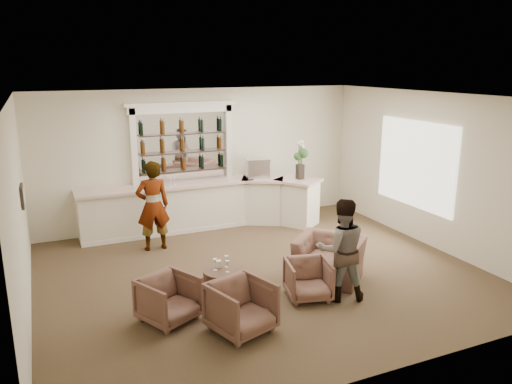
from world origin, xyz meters
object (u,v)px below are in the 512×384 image
Objects in this scene: armchair_left at (169,299)px; flower_vase at (300,157)px; guest at (341,250)px; bar_counter at (203,206)px; cocktail_table at (223,284)px; armchair_far at (329,258)px; sommelier at (153,206)px; armchair_center at (241,307)px; armchair_right at (308,279)px; espresso_machine at (257,168)px.

flower_vase is at bearing 13.01° from armchair_left.
bar_counter is at bearing -59.10° from guest.
cocktail_table is at bearing -5.46° from guest.
armchair_far is at bearing -71.48° from bar_counter.
sommelier is 3.87m from armchair_far.
armchair_left is at bearing 122.59° from armchair_center.
sommelier is 3.75m from flower_vase.
guest is (0.96, -4.45, 0.30)m from bar_counter.
armchair_right reaches higher than cocktail_table.
armchair_left is at bearing -125.82° from armchair_far.
flower_vase is (3.67, 0.30, 0.71)m from sommelier.
bar_counter is at bearing 109.87° from armchair_right.
flower_vase is (1.32, 3.86, 0.80)m from guest.
bar_counter is 1.61m from espresso_machine.
flower_vase reaches higher than armchair_center.
guest is at bearing -24.20° from cocktail_table.
armchair_center is at bearing -66.30° from armchair_left.
bar_counter is 2.60m from flower_vase.
sommelier is 2.62× the size of armchair_right.
sommelier reaches higher than cocktail_table.
armchair_far reaches higher than armchair_left.
armchair_center is 1.16× the size of armchair_right.
guest is (1.80, -0.81, 0.62)m from cocktail_table.
guest is 2.37× the size of armchair_right.
cocktail_table is 0.38× the size of guest.
armchair_far is at bearing -0.94° from cocktail_table.
espresso_machine is at bearing -0.81° from bar_counter.
espresso_machine is at bearing -162.47° from sommelier.
flower_vase is (1.81, 3.64, 1.34)m from armchair_right.
armchair_far is (2.62, -2.78, -0.58)m from sommelier.
guest reaches higher than espresso_machine.
armchair_left is 5.56m from flower_vase.
sommelier is 2.26× the size of armchair_center.
espresso_machine is 1.10m from flower_vase.
espresso_machine is (0.92, 4.22, 1.04)m from armchair_right.
bar_counter reaches higher than armchair_right.
bar_counter is at bearing -169.60° from espresso_machine.
espresso_machine is at bearing 91.17° from armchair_right.
cocktail_table is at bearing 101.37° from sommelier.
armchair_far is at bearing 49.93° from armchair_right.
armchair_far is at bearing 9.00° from armchair_center.
espresso_machine reaches higher than armchair_left.
sommelier reaches higher than armchair_right.
sommelier is 2.44× the size of armchair_left.
guest is 2.21× the size of armchair_left.
sommelier is 3.57× the size of espresso_machine.
guest is 4.48m from espresso_machine.
armchair_right is (0.47, -4.24, -0.24)m from bar_counter.
cocktail_table is (-0.84, -3.64, -0.32)m from bar_counter.
flower_vase is at bearing -175.21° from sommelier.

